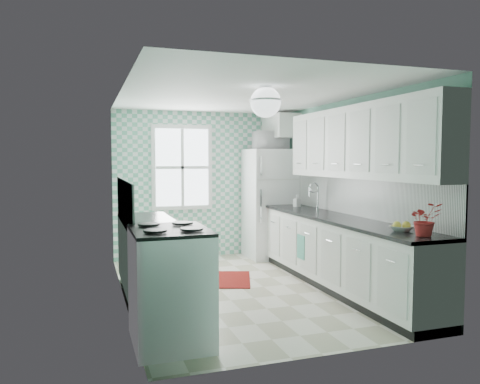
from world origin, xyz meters
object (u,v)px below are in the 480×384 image
object	(u,v)px
sink	(307,210)
potted_plant	(425,219)
fruit_bowl	(402,228)
microwave	(271,140)
fridge	(270,203)
ceiling_light	(266,102)
stove	(170,284)

from	to	relation	value
sink	potted_plant	distance (m)	2.53
fruit_bowl	potted_plant	world-z (taller)	potted_plant
potted_plant	microwave	distance (m)	3.86
fridge	microwave	distance (m)	1.08
microwave	fridge	bearing A→B (deg)	53.97
fridge	potted_plant	xyz separation A→B (m)	(0.09, -3.75, 0.18)
ceiling_light	microwave	bearing A→B (deg)	66.67
stove	sink	xyz separation A→B (m)	(2.40, 2.02, 0.39)
ceiling_light	potted_plant	xyz separation A→B (m)	(1.20, -1.18, -1.22)
stove	sink	world-z (taller)	sink
fridge	potted_plant	bearing A→B (deg)	-89.69
ceiling_light	stove	bearing A→B (deg)	-150.54
ceiling_light	potted_plant	bearing A→B (deg)	-44.51
ceiling_light	microwave	world-z (taller)	ceiling_light
sink	microwave	distance (m)	1.64
fridge	stove	world-z (taller)	fridge
sink	potted_plant	world-z (taller)	sink
fridge	sink	world-z (taller)	fridge
sink	fridge	bearing A→B (deg)	96.75
stove	microwave	world-z (taller)	microwave
fridge	ceiling_light	bearing A→B (deg)	-114.40
stove	microwave	bearing A→B (deg)	55.75
sink	stove	bearing A→B (deg)	-137.54
potted_plant	fridge	bearing A→B (deg)	91.38
stove	microwave	size ratio (longest dim) A/B	1.88
stove	ceiling_light	bearing A→B (deg)	30.59
sink	fruit_bowl	bearing A→B (deg)	-87.74
fridge	microwave	size ratio (longest dim) A/B	3.35
stove	microwave	xyz separation A→B (m)	(2.31, 3.25, 1.47)
fridge	microwave	xyz separation A→B (m)	(0.00, 0.00, 1.08)
stove	sink	distance (m)	3.17
fridge	fruit_bowl	bearing A→B (deg)	-89.55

